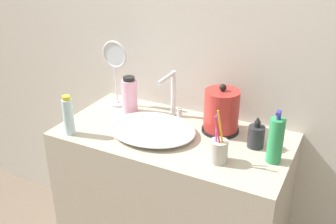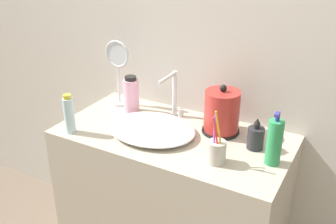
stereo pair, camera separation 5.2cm
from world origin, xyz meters
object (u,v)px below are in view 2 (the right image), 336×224
object	(u,v)px
shampoo_bottle	(131,95)
faucet	(174,92)
lotion_bottle	(274,142)
mouthwash_bottle	(69,114)
vanity_mirror	(118,67)
electric_kettle	(222,113)
hand_cream_bottle	(256,137)
toothbrush_cup	(217,151)

from	to	relation	value
shampoo_bottle	faucet	bearing A→B (deg)	10.79
lotion_bottle	mouthwash_bottle	distance (m)	0.86
mouthwash_bottle	vanity_mirror	distance (m)	0.37
electric_kettle	vanity_mirror	world-z (taller)	vanity_mirror
vanity_mirror	lotion_bottle	bearing A→B (deg)	-12.07
mouthwash_bottle	hand_cream_bottle	bearing A→B (deg)	19.02
faucet	shampoo_bottle	world-z (taller)	faucet
mouthwash_bottle	hand_cream_bottle	world-z (taller)	mouthwash_bottle
toothbrush_cup	shampoo_bottle	world-z (taller)	toothbrush_cup
vanity_mirror	hand_cream_bottle	bearing A→B (deg)	-7.72
toothbrush_cup	mouthwash_bottle	world-z (taller)	toothbrush_cup
shampoo_bottle	electric_kettle	bearing A→B (deg)	1.31
lotion_bottle	shampoo_bottle	distance (m)	0.74
electric_kettle	lotion_bottle	distance (m)	0.30
faucet	shampoo_bottle	distance (m)	0.22
faucet	vanity_mirror	xyz separation A→B (m)	(-0.32, 0.01, 0.07)
faucet	hand_cream_bottle	size ratio (longest dim) A/B	1.64
electric_kettle	hand_cream_bottle	bearing A→B (deg)	-19.94
faucet	vanity_mirror	bearing A→B (deg)	178.60
faucet	electric_kettle	world-z (taller)	same
lotion_bottle	vanity_mirror	world-z (taller)	vanity_mirror
electric_kettle	mouthwash_bottle	world-z (taller)	electric_kettle
vanity_mirror	electric_kettle	bearing A→B (deg)	-3.74
hand_cream_bottle	faucet	bearing A→B (deg)	167.73
toothbrush_cup	hand_cream_bottle	distance (m)	0.20
shampoo_bottle	vanity_mirror	world-z (taller)	vanity_mirror
toothbrush_cup	shampoo_bottle	distance (m)	0.59
electric_kettle	vanity_mirror	size ratio (longest dim) A/B	0.67
electric_kettle	shampoo_bottle	distance (m)	0.46
shampoo_bottle	hand_cream_bottle	xyz separation A→B (m)	(0.64, -0.05, -0.04)
mouthwash_bottle	faucet	bearing A→B (deg)	47.49
shampoo_bottle	hand_cream_bottle	bearing A→B (deg)	-4.76
faucet	vanity_mirror	world-z (taller)	vanity_mirror
electric_kettle	lotion_bottle	size ratio (longest dim) A/B	1.02
toothbrush_cup	shampoo_bottle	bearing A→B (deg)	157.02
hand_cream_bottle	electric_kettle	bearing A→B (deg)	160.06
faucet	shampoo_bottle	bearing A→B (deg)	-169.21
toothbrush_cup	lotion_bottle	bearing A→B (deg)	27.61
faucet	vanity_mirror	size ratio (longest dim) A/B	0.67
electric_kettle	lotion_bottle	xyz separation A→B (m)	(0.27, -0.14, 0.00)
electric_kettle	mouthwash_bottle	bearing A→B (deg)	-150.71
mouthwash_bottle	hand_cream_bottle	distance (m)	0.79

